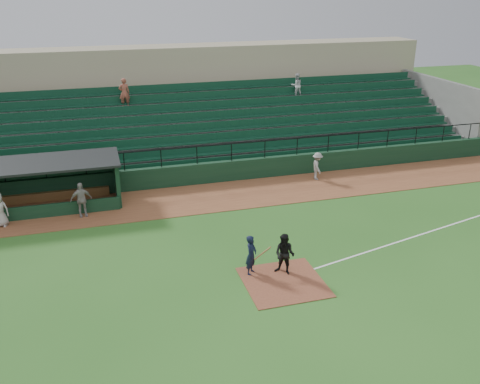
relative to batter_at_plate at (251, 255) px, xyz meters
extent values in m
plane|color=#2A5E1E|center=(1.00, 0.03, -0.82)|extent=(90.00, 90.00, 0.00)
cube|color=brown|center=(1.00, 8.03, -0.81)|extent=(40.00, 4.00, 0.03)
cube|color=brown|center=(1.00, -0.97, -0.81)|extent=(3.00, 3.00, 0.03)
cube|color=white|center=(9.00, 1.23, -0.82)|extent=(17.49, 4.44, 0.01)
cube|color=#10311C|center=(1.00, 10.23, -0.22)|extent=(36.00, 0.35, 1.20)
cylinder|color=black|center=(1.00, 10.23, 1.38)|extent=(36.00, 0.06, 0.06)
cube|color=slate|center=(1.00, 15.13, 0.98)|extent=(36.00, 9.00, 3.60)
cube|color=#103A25|center=(1.00, 14.63, 1.43)|extent=(34.56, 8.00, 4.05)
cube|color=slate|center=(19.00, 15.18, 1.28)|extent=(0.35, 9.50, 4.20)
cube|color=tan|center=(1.00, 21.63, 2.38)|extent=(38.00, 3.00, 6.40)
cube|color=slate|center=(1.00, 19.63, 2.88)|extent=(36.00, 2.00, 0.20)
imported|color=silver|center=(8.56, 16.93, 3.15)|extent=(0.80, 0.62, 1.65)
imported|color=#9F4D3A|center=(-3.27, 16.93, 3.27)|extent=(0.69, 0.45, 1.89)
cube|color=#10311C|center=(-8.75, 10.43, 0.33)|extent=(8.50, 0.20, 2.30)
cube|color=#10311C|center=(-4.50, 9.13, 0.33)|extent=(0.20, 2.60, 2.30)
cube|color=black|center=(-8.75, 9.13, 1.54)|extent=(8.90, 3.20, 0.12)
cube|color=olive|center=(-8.75, 10.03, -0.57)|extent=(7.65, 0.40, 0.50)
cube|color=#10311C|center=(-8.75, 7.78, -0.47)|extent=(8.50, 0.12, 0.70)
imported|color=black|center=(0.00, 0.00, 0.00)|extent=(0.68, 0.72, 1.65)
cylinder|color=olive|center=(0.40, -0.20, 0.13)|extent=(0.79, 0.34, 0.35)
imported|color=black|center=(1.25, -0.36, 0.02)|extent=(1.04, 1.03, 1.70)
imported|color=gray|center=(6.76, 8.95, 0.01)|extent=(0.76, 1.13, 1.61)
imported|color=#A09A96|center=(-6.33, 7.42, 0.07)|extent=(1.07, 0.57, 1.73)
camera|label=1|loc=(-5.35, -16.94, 9.84)|focal=38.86mm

